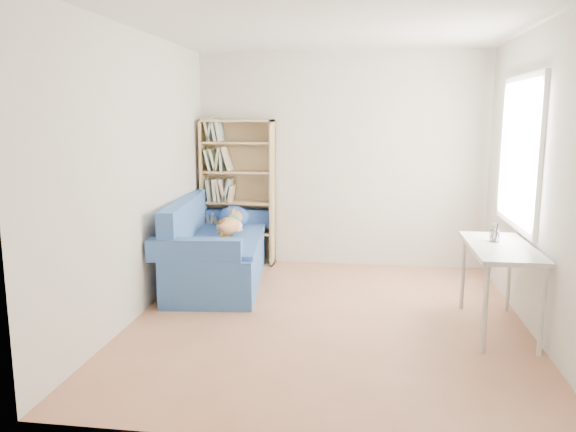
% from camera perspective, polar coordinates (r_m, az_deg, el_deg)
% --- Properties ---
extents(ground, '(4.00, 4.00, 0.00)m').
position_cam_1_polar(ground, '(5.23, 4.06, -10.44)').
color(ground, '#986145').
rests_on(ground, ground).
extents(room_shell, '(3.54, 4.04, 2.62)m').
position_cam_1_polar(room_shell, '(4.93, 5.49, 7.77)').
color(room_shell, silver).
rests_on(room_shell, ground).
extents(sofa, '(1.11, 2.00, 0.94)m').
position_cam_1_polar(sofa, '(6.30, -7.35, -3.51)').
color(sofa, navy).
rests_on(sofa, ground).
extents(bookshelf, '(0.90, 0.28, 1.79)m').
position_cam_1_polar(bookshelf, '(6.98, -5.10, 1.80)').
color(bookshelf, tan).
rests_on(bookshelf, ground).
extents(desk, '(0.52, 1.14, 0.75)m').
position_cam_1_polar(desk, '(5.12, 20.80, -3.69)').
color(desk, silver).
rests_on(desk, ground).
extents(pen_cup, '(0.09, 0.09, 0.17)m').
position_cam_1_polar(pen_cup, '(5.23, 20.24, -1.79)').
color(pen_cup, white).
rests_on(pen_cup, desk).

